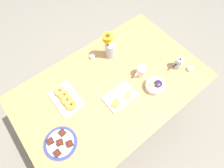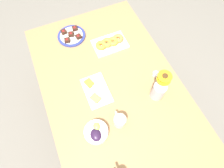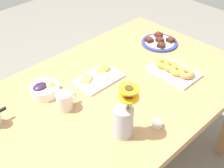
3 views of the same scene
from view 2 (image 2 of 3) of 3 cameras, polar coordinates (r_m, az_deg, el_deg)
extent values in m
plane|color=slate|center=(2.00, 0.00, -9.77)|extent=(6.00, 6.00, 0.00)
cube|color=#A87A4C|center=(1.33, 0.00, -1.13)|extent=(1.60, 1.00, 0.04)
cube|color=#A87A4C|center=(1.71, 24.92, -21.71)|extent=(0.07, 0.07, 0.70)
cube|color=#A87A4C|center=(2.10, 2.87, 15.42)|extent=(0.07, 0.07, 0.70)
cube|color=#A87A4C|center=(2.01, -19.68, 7.40)|extent=(0.07, 0.07, 0.70)
cylinder|color=silver|center=(1.17, 2.54, -11.97)|extent=(0.08, 0.08, 0.09)
cylinder|color=brown|center=(1.13, 2.63, -11.49)|extent=(0.07, 0.07, 0.00)
torus|color=silver|center=(1.19, 1.48, -9.72)|extent=(0.05, 0.01, 0.05)
cylinder|color=white|center=(1.18, -5.16, -15.39)|extent=(0.16, 0.16, 0.05)
ellipsoid|color=#2D1938|center=(1.16, -5.26, -16.24)|extent=(0.09, 0.07, 0.04)
ellipsoid|color=#9EC14C|center=(1.17, -5.02, -13.67)|extent=(0.05, 0.05, 0.04)
cube|color=white|center=(1.29, -5.07, -2.14)|extent=(0.26, 0.17, 0.01)
cube|color=#EFB74C|center=(1.25, -5.42, -4.66)|extent=(0.09, 0.08, 0.02)
cube|color=white|center=(1.29, -4.61, -0.83)|extent=(0.08, 0.08, 0.01)
cube|color=orange|center=(1.30, -7.46, 0.27)|extent=(0.08, 0.07, 0.02)
cube|color=white|center=(1.51, -0.68, 12.93)|extent=(0.19, 0.28, 0.01)
torus|color=#D1833F|center=(1.52, 2.01, 14.67)|extent=(0.13, 0.13, 0.04)
torus|color=gold|center=(1.49, 0.32, 13.76)|extent=(0.13, 0.13, 0.04)
torus|color=#C88635|center=(1.49, -1.70, 13.34)|extent=(0.11, 0.11, 0.04)
torus|color=gold|center=(1.47, -3.56, 12.53)|extent=(0.13, 0.13, 0.04)
cylinder|color=white|center=(1.38, 14.07, 3.11)|extent=(0.05, 0.05, 0.03)
cylinder|color=#C68923|center=(1.37, 14.16, 3.31)|extent=(0.04, 0.04, 0.01)
cylinder|color=navy|center=(1.61, -13.06, 15.06)|extent=(0.24, 0.24, 0.01)
cylinder|color=white|center=(1.60, -13.08, 15.10)|extent=(0.20, 0.20, 0.01)
cube|color=#381E14|center=(1.55, -14.44, 13.66)|extent=(0.05, 0.05, 0.02)
cone|color=red|center=(1.54, -14.60, 14.11)|extent=(0.02, 0.02, 0.01)
cube|color=#381E14|center=(1.62, -15.48, 16.09)|extent=(0.05, 0.05, 0.02)
cone|color=red|center=(1.61, -15.65, 16.54)|extent=(0.02, 0.02, 0.01)
cube|color=#381E14|center=(1.56, -10.89, 14.96)|extent=(0.05, 0.05, 0.02)
cone|color=red|center=(1.55, -11.01, 15.42)|extent=(0.02, 0.02, 0.01)
cube|color=#381E14|center=(1.63, -12.04, 17.34)|extent=(0.05, 0.05, 0.02)
cone|color=red|center=(1.61, -12.17, 17.80)|extent=(0.02, 0.02, 0.01)
cube|color=#381E14|center=(1.59, -13.22, 15.55)|extent=(0.05, 0.05, 0.02)
cone|color=red|center=(1.58, -13.37, 16.00)|extent=(0.02, 0.02, 0.01)
cylinder|color=#B2B2BC|center=(1.25, 14.83, -2.24)|extent=(0.09, 0.09, 0.15)
cylinder|color=#3D702D|center=(1.15, 16.20, 1.16)|extent=(0.01, 0.01, 0.10)
cylinder|color=orange|center=(1.11, 16.90, 2.43)|extent=(0.09, 0.09, 0.01)
cylinder|color=#472D14|center=(1.10, 16.98, 2.58)|extent=(0.04, 0.04, 0.01)
cylinder|color=#3D702D|center=(1.17, 16.11, 0.70)|extent=(0.01, 0.01, 0.06)
cylinder|color=yellow|center=(1.14, 16.54, 1.46)|extent=(0.09, 0.09, 0.01)
cylinder|color=#472D14|center=(1.13, 16.62, 1.60)|extent=(0.04, 0.04, 0.01)
camera|label=1|loc=(0.99, -72.93, 46.38)|focal=28.00mm
camera|label=3|loc=(1.24, 82.76, 0.05)|focal=50.00mm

